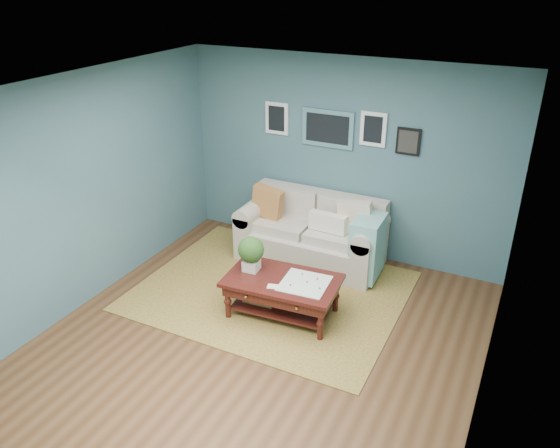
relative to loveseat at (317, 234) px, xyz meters
The scene contains 4 objects.
room_shell 2.19m from the loveseat, 85.92° to the right, with size 5.00×5.02×2.70m.
area_rug 1.07m from the loveseat, 102.07° to the right, with size 3.18×2.55×0.01m, color brown.
loveseat is the anchor object (origin of this frame).
coffee_table 1.36m from the loveseat, 87.03° to the right, with size 1.35×0.85×0.90m.
Camera 1 is at (2.34, -4.10, 3.72)m, focal length 35.00 mm.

